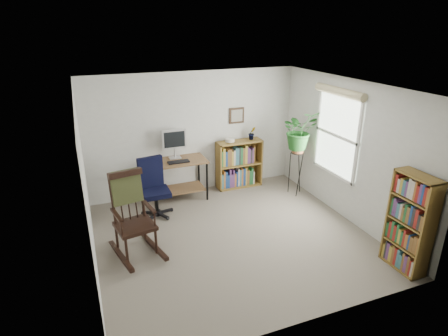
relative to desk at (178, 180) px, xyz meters
name	(u,v)px	position (x,y,z in m)	size (l,w,h in m)	color
floor	(233,237)	(0.45, -1.70, -0.40)	(4.20, 4.00, 0.00)	slate
ceiling	(235,87)	(0.45, -1.70, 2.00)	(4.20, 4.00, 0.00)	silver
wall_back	(194,133)	(0.45, 0.30, 0.80)	(4.20, 0.00, 2.40)	silver
wall_front	(308,233)	(0.45, -3.70, 0.80)	(4.20, 0.00, 2.40)	silver
wall_left	(86,189)	(-1.65, -1.70, 0.80)	(0.00, 4.00, 2.40)	silver
wall_right	(348,151)	(2.55, -1.70, 0.80)	(0.00, 4.00, 2.40)	silver
window	(336,135)	(2.51, -1.40, 1.00)	(0.12, 1.20, 1.50)	white
desk	(178,180)	(0.00, 0.00, 0.00)	(1.10, 0.61, 0.80)	brown
monitor	(174,144)	(0.00, 0.14, 0.68)	(0.46, 0.16, 0.56)	silver
keyboard	(179,162)	(0.00, -0.12, 0.41)	(0.40, 0.15, 0.03)	black
office_chair	(156,188)	(-0.53, -0.53, 0.13)	(0.58, 0.58, 1.06)	black
rocking_chair	(134,215)	(-1.06, -1.60, 0.24)	(0.66, 1.10, 1.28)	black
low_bookshelf	(239,164)	(1.34, 0.12, 0.10)	(0.94, 0.31, 0.99)	olive
tall_bookshelf	(410,223)	(2.37, -3.30, 0.31)	(0.26, 0.62, 1.41)	olive
plant_stand	(296,170)	(2.25, -0.63, 0.11)	(0.28, 0.28, 1.02)	black
spider_plant	(301,112)	(2.25, -0.63, 1.28)	(1.69, 1.88, 1.46)	#216022
potted_plant_small	(252,137)	(1.62, 0.13, 0.65)	(0.13, 0.24, 0.11)	#216022
framed_picture	(237,116)	(1.34, 0.27, 1.09)	(0.32, 0.04, 0.32)	black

